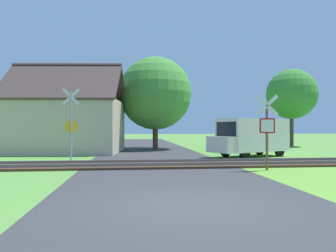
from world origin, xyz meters
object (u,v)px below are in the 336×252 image
(tree_far, at_px, (292,94))
(stop_sign_near, at_px, (267,128))
(house, at_px, (67,124))
(mail_truck, at_px, (251,136))
(crossing_sign_far, at_px, (71,121))
(tree_center, at_px, (155,93))

(tree_far, bearing_deg, stop_sign_near, -120.02)
(stop_sign_near, xyz_separation_m, house, (-9.84, 10.80, 0.27))
(tree_far, relative_size, mail_truck, 1.37)
(house, relative_size, tree_far, 1.14)
(crossing_sign_far, height_order, mail_truck, crossing_sign_far)
(tree_far, xyz_separation_m, tree_center, (-12.93, -2.63, -0.36))
(stop_sign_near, height_order, tree_far, tree_far)
(tree_far, height_order, tree_center, tree_center)
(crossing_sign_far, relative_size, tree_far, 0.52)
(crossing_sign_far, xyz_separation_m, mail_truck, (9.99, 1.78, -0.81))
(stop_sign_near, bearing_deg, house, -34.70)
(crossing_sign_far, height_order, house, house)
(tree_center, relative_size, mail_truck, 1.42)
(house, height_order, tree_center, tree_center)
(house, bearing_deg, tree_center, 30.47)
(house, relative_size, mail_truck, 1.57)
(crossing_sign_far, xyz_separation_m, tree_far, (17.86, 12.14, 2.80))
(house, distance_m, tree_far, 20.27)
(house, height_order, mail_truck, house)
(house, xyz_separation_m, tree_center, (6.36, 2.91, 2.49))
(crossing_sign_far, bearing_deg, mail_truck, -5.17)
(tree_center, bearing_deg, mail_truck, -56.82)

